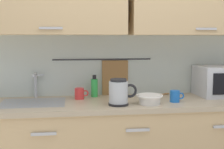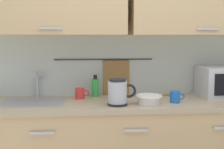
{
  "view_description": "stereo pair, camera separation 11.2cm",
  "coord_description": "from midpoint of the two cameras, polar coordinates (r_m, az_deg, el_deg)",
  "views": [
    {
      "loc": [
        -0.48,
        -2.13,
        1.42
      ],
      "look_at": [
        -0.15,
        0.33,
        1.12
      ],
      "focal_mm": 47.98,
      "sensor_mm": 36.0,
      "label": 1
    },
    {
      "loc": [
        -0.37,
        -2.15,
        1.42
      ],
      "look_at": [
        -0.15,
        0.33,
        1.12
      ],
      "focal_mm": 47.98,
      "sensor_mm": 36.0,
      "label": 2
    }
  ],
  "objects": [
    {
      "name": "wooden_spoon",
      "position": [
        2.79,
        10.77,
        -3.88
      ],
      "size": [
        0.25,
        0.16,
        0.01
      ],
      "color": "#9E7042",
      "rests_on": "counter_unit"
    },
    {
      "name": "electric_kettle",
      "position": [
        2.34,
        2.51,
        -3.43
      ],
      "size": [
        0.23,
        0.16,
        0.21
      ],
      "color": "black",
      "rests_on": "counter_unit"
    },
    {
      "name": "mixing_bowl",
      "position": [
        2.4,
        8.38,
        -4.63
      ],
      "size": [
        0.21,
        0.21,
        0.08
      ],
      "color": "silver",
      "rests_on": "counter_unit"
    },
    {
      "name": "sink_faucet",
      "position": [
        2.72,
        -12.97,
        -1.25
      ],
      "size": [
        0.09,
        0.17,
        0.22
      ],
      "color": "#B2B5BA",
      "rests_on": "counter_unit"
    },
    {
      "name": "back_wall_assembly",
      "position": [
        2.71,
        3.96,
        9.02
      ],
      "size": [
        3.7,
        0.41,
        2.5
      ],
      "color": "silver",
      "rests_on": "ground"
    },
    {
      "name": "mug_near_sink",
      "position": [
        2.61,
        -4.87,
        -3.59
      ],
      "size": [
        0.12,
        0.08,
        0.09
      ],
      "color": "red",
      "rests_on": "counter_unit"
    },
    {
      "name": "mug_by_kettle",
      "position": [
        2.51,
        13.23,
        -4.16
      ],
      "size": [
        0.12,
        0.08,
        0.09
      ],
      "color": "blue",
      "rests_on": "counter_unit"
    },
    {
      "name": "dish_soap_bottle",
      "position": [
        2.69,
        -2.02,
        -2.41
      ],
      "size": [
        0.06,
        0.06,
        0.2
      ],
      "color": "green",
      "rests_on": "counter_unit"
    }
  ]
}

